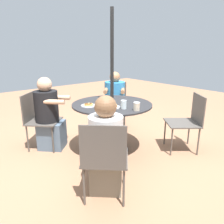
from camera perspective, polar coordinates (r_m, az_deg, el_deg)
ground_plane at (r=3.50m, az=0.00°, el=-9.81°), size 12.00×12.00×0.00m
patio_table at (r=3.28m, az=0.00°, el=-0.08°), size 1.19×1.19×0.75m
umbrella_pole at (r=3.18m, az=0.00°, el=7.12°), size 0.05×0.05×2.07m
patio_chair_north at (r=2.24m, az=-1.97°, el=-11.42°), size 0.66×0.66×0.88m
diner_north at (r=2.40m, az=-1.54°, el=-9.62°), size 0.57×0.58×1.09m
patio_chair_east at (r=3.53m, az=19.33°, el=-1.72°), size 0.66×0.66×0.88m
patio_chair_south at (r=4.43m, az=0.80°, el=2.84°), size 0.66×0.66×0.88m
diner_south at (r=4.26m, az=0.70°, el=2.18°), size 0.63×0.63×1.11m
patio_chair_west at (r=3.61m, az=-18.78°, el=-1.25°), size 0.66×0.66×0.88m
diner_west at (r=3.54m, az=-16.14°, el=-1.23°), size 0.58×0.58×1.13m
pancake_plate_a at (r=3.02m, az=0.09°, el=1.47°), size 0.21×0.21×0.05m
pancake_plate_b at (r=3.36m, az=-1.91°, el=3.14°), size 0.21×0.21×0.06m
pancake_plate_c at (r=3.11m, az=-6.16°, el=1.79°), size 0.21×0.21×0.04m
syrup_bottle at (r=2.86m, az=-0.92°, el=1.34°), size 0.09×0.07×0.13m
coffee_cup at (r=2.88m, az=6.46°, el=1.46°), size 0.09×0.09×0.11m
drinking_glass_a at (r=2.96m, az=3.06°, el=1.97°), size 0.08×0.08×0.12m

